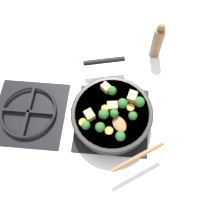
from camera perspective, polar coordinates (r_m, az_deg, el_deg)
name	(u,v)px	position (r m, az deg, el deg)	size (l,w,h in m)	color
ground_plane	(112,120)	(0.94, 0.00, -2.05)	(2.40, 2.40, 0.00)	white
front_burner_grate	(112,119)	(0.93, 0.00, -1.79)	(0.31, 0.31, 0.03)	black
rear_burner_grate	(29,112)	(1.01, -20.85, -0.04)	(0.31, 0.31, 0.03)	black
skillet_pan	(112,114)	(0.89, -0.02, -0.54)	(0.44, 0.33, 0.06)	black
wooden_spoon	(129,141)	(0.82, 4.54, -7.65)	(0.22, 0.21, 0.02)	brown
tofu_cube_center_large	(113,106)	(0.85, 0.13, 1.50)	(0.04, 0.03, 0.03)	tan
tofu_cube_near_handle	(106,88)	(0.89, -1.56, 6.38)	(0.04, 0.03, 0.03)	tan
tofu_cube_east_chunk	(90,115)	(0.84, -5.88, -0.79)	(0.04, 0.03, 0.03)	tan
tofu_cube_west_chunk	(132,97)	(0.87, 5.29, 3.99)	(0.04, 0.03, 0.03)	tan
broccoli_floret_near_spoon	(104,114)	(0.83, -2.19, -0.55)	(0.04, 0.04, 0.05)	#709956
broccoli_floret_center_top	(100,127)	(0.81, -3.13, -4.00)	(0.04, 0.04, 0.04)	#709956
broccoli_floret_east_rim	(120,136)	(0.80, 2.17, -6.34)	(0.04, 0.04, 0.04)	#709956
broccoli_floret_west_rim	(133,116)	(0.83, 5.44, -1.02)	(0.03, 0.03, 0.04)	#709956
broccoli_floret_north_edge	(123,103)	(0.85, 2.77, 2.23)	(0.04, 0.04, 0.05)	#709956
broccoli_floret_south_cluster	(114,113)	(0.83, 0.57, -0.39)	(0.03, 0.03, 0.04)	#709956
broccoli_floret_mid_floret	(112,91)	(0.87, -0.03, 5.55)	(0.04, 0.04, 0.04)	#709956
broccoli_floret_small_inner	(86,125)	(0.82, -6.84, -3.44)	(0.03, 0.03, 0.04)	#709956
broccoli_floret_tall_stem	(139,102)	(0.85, 7.14, 2.60)	(0.04, 0.04, 0.05)	#709956
carrot_slice_orange_thin	(83,122)	(0.85, -7.54, -2.66)	(0.03, 0.03, 0.01)	orange
carrot_slice_near_center	(105,108)	(0.86, -1.86, 1.00)	(0.03, 0.03, 0.01)	orange
carrot_slice_edge_slice	(109,131)	(0.83, -0.81, -4.90)	(0.03, 0.03, 0.01)	orange
carrot_slice_under_broccoli	(130,107)	(0.87, 4.85, 1.25)	(0.03, 0.03, 0.01)	orange
pepper_mill	(157,42)	(1.07, 11.78, 17.58)	(0.05, 0.05, 0.19)	brown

